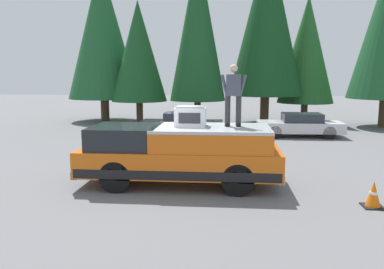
% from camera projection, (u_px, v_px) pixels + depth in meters
% --- Properties ---
extents(ground_plane, '(90.00, 90.00, 0.00)m').
position_uv_depth(ground_plane, '(155.00, 182.00, 11.08)').
color(ground_plane, slate).
extents(pickup_truck, '(2.01, 5.54, 1.65)m').
position_uv_depth(pickup_truck, '(180.00, 154.00, 10.76)').
color(pickup_truck, orange).
rests_on(pickup_truck, ground).
extents(compressor_unit, '(0.65, 0.84, 0.56)m').
position_uv_depth(compressor_unit, '(191.00, 116.00, 10.64)').
color(compressor_unit, silver).
rests_on(compressor_unit, pickup_truck).
extents(person_on_truck_bed, '(0.29, 0.72, 1.69)m').
position_uv_depth(person_on_truck_bed, '(233.00, 94.00, 10.54)').
color(person_on_truck_bed, '#333338').
rests_on(person_on_truck_bed, pickup_truck).
extents(parked_car_silver, '(1.64, 4.10, 1.16)m').
position_uv_depth(parked_car_silver, '(300.00, 125.00, 19.08)').
color(parked_car_silver, silver).
rests_on(parked_car_silver, ground).
extents(parked_car_black, '(1.64, 4.10, 1.16)m').
position_uv_depth(parked_car_black, '(182.00, 124.00, 19.44)').
color(parked_car_black, black).
rests_on(parked_car_black, ground).
extents(traffic_cone, '(0.47, 0.47, 0.62)m').
position_uv_depth(traffic_cone, '(373.00, 195.00, 8.99)').
color(traffic_cone, black).
rests_on(traffic_cone, ground).
extents(conifer_left, '(3.53, 3.53, 7.94)m').
position_uv_depth(conifer_left, '(307.00, 50.00, 24.35)').
color(conifer_left, '#4C3826').
rests_on(conifer_left, ground).
extents(conifer_center_left, '(4.51, 4.51, 11.11)m').
position_uv_depth(conifer_center_left, '(267.00, 18.00, 23.29)').
color(conifer_center_left, '#4C3826').
rests_on(conifer_center_left, ground).
extents(conifer_center_right, '(3.32, 3.32, 10.30)m').
position_uv_depth(conifer_center_right, '(198.00, 26.00, 22.66)').
color(conifer_center_right, '#4C3826').
rests_on(conifer_center_right, ground).
extents(conifer_right, '(3.41, 3.41, 7.46)m').
position_uv_depth(conifer_right, '(138.00, 51.00, 23.46)').
color(conifer_right, '#4C3826').
rests_on(conifer_right, ground).
extents(conifer_far_right, '(4.54, 4.54, 10.07)m').
position_uv_depth(conifer_far_right, '(102.00, 31.00, 24.69)').
color(conifer_far_right, '#4C3826').
rests_on(conifer_far_right, ground).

